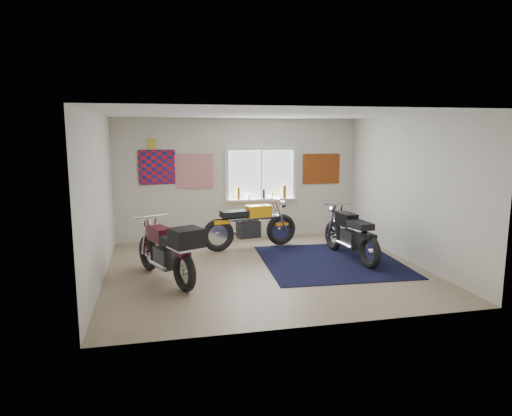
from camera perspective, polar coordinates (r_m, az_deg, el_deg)
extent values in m
plane|color=#9E896B|center=(8.19, 1.16, -7.58)|extent=(5.50, 5.50, 0.00)
plane|color=white|center=(7.83, 1.23, 11.66)|extent=(5.50, 5.50, 0.00)
plane|color=silver|center=(10.33, -2.11, 3.63)|extent=(5.50, 0.00, 5.50)
plane|color=silver|center=(5.53, 7.37, -1.58)|extent=(5.50, 0.00, 5.50)
plane|color=silver|center=(7.73, -19.03, 1.13)|extent=(0.00, 5.00, 5.00)
plane|color=silver|center=(8.96, 18.56, 2.24)|extent=(0.00, 5.00, 5.00)
cube|color=black|center=(8.73, 9.33, -6.58)|extent=(2.64, 2.74, 0.01)
cube|color=white|center=(10.40, 0.62, 4.24)|extent=(1.50, 0.02, 1.10)
cube|color=white|center=(10.35, 0.64, 7.48)|extent=(1.66, 0.06, 0.08)
cube|color=white|center=(10.46, 0.63, 1.01)|extent=(1.66, 0.06, 0.08)
cube|color=white|center=(10.24, -3.68, 4.13)|extent=(0.08, 0.06, 1.10)
cube|color=white|center=(10.60, 4.81, 4.30)|extent=(0.08, 0.06, 1.10)
cube|color=white|center=(10.39, 0.64, 4.23)|extent=(0.04, 0.06, 1.10)
cube|color=white|center=(10.40, 0.71, 1.07)|extent=(1.60, 0.16, 0.04)
cylinder|color=#8B5814|center=(10.26, -2.18, 1.85)|extent=(0.07, 0.07, 0.28)
cylinder|color=white|center=(10.32, -0.87, 1.45)|extent=(0.06, 0.06, 0.12)
cylinder|color=black|center=(10.38, 0.98, 1.78)|extent=(0.06, 0.06, 0.22)
cylinder|color=#B6C417|center=(10.44, 2.07, 1.59)|extent=(0.05, 0.05, 0.14)
cylinder|color=brown|center=(10.50, 3.57, 2.07)|extent=(0.09, 0.09, 0.30)
plane|color=red|center=(10.11, -11.65, 5.02)|extent=(1.00, 0.07, 1.00)
plane|color=red|center=(10.13, -7.94, 4.57)|extent=(0.90, 0.09, 0.90)
cube|color=gold|center=(10.08, -12.89, 7.82)|extent=(0.18, 0.02, 0.24)
cube|color=#A54C14|center=(10.81, 8.15, 4.87)|extent=(0.90, 0.03, 0.70)
torus|color=black|center=(9.82, 3.15, -2.69)|extent=(0.69, 0.25, 0.68)
torus|color=black|center=(9.29, -4.75, -3.41)|extent=(0.69, 0.25, 0.68)
cylinder|color=silver|center=(9.82, 3.15, -2.69)|extent=(0.13, 0.12, 0.11)
cylinder|color=silver|center=(9.29, -4.75, -3.41)|extent=(0.13, 0.12, 0.11)
cylinder|color=silver|center=(9.47, -0.69, -1.31)|extent=(1.27, 0.32, 0.09)
cube|color=#2A292B|center=(9.49, -0.97, -2.66)|extent=(0.50, 0.36, 0.34)
cylinder|color=silver|center=(9.66, -1.33, -3.06)|extent=(0.56, 0.17, 0.07)
cube|color=#FFA00D|center=(9.51, 0.32, -0.39)|extent=(0.55, 0.35, 0.24)
cube|color=black|center=(9.32, -2.71, -0.74)|extent=(0.60, 0.38, 0.12)
cube|color=#FFA00D|center=(9.25, -4.47, -1.73)|extent=(0.33, 0.22, 0.08)
cube|color=#FFA00D|center=(9.79, 3.16, -1.99)|extent=(0.31, 0.19, 0.05)
cylinder|color=silver|center=(9.61, 2.21, 1.30)|extent=(0.15, 0.62, 0.04)
cylinder|color=silver|center=(9.72, 3.28, 0.42)|extent=(0.13, 0.18, 0.16)
torus|color=black|center=(9.52, 9.66, -3.40)|extent=(0.19, 0.62, 0.61)
torus|color=black|center=(8.37, 14.03, -5.33)|extent=(0.19, 0.62, 0.61)
cylinder|color=silver|center=(9.52, 9.66, -3.40)|extent=(0.11, 0.12, 0.11)
cylinder|color=silver|center=(8.37, 14.03, -5.33)|extent=(0.11, 0.12, 0.11)
cylinder|color=silver|center=(8.87, 11.77, -2.41)|extent=(0.21, 1.23, 0.09)
cube|color=#2A292B|center=(8.88, 11.88, -3.83)|extent=(0.32, 0.46, 0.33)
cylinder|color=silver|center=(8.82, 10.98, -4.53)|extent=(0.12, 0.54, 0.07)
cube|color=black|center=(9.00, 11.24, -1.34)|extent=(0.30, 0.51, 0.23)
cube|color=black|center=(8.56, 12.93, -2.08)|extent=(0.33, 0.56, 0.12)
cube|color=black|center=(8.35, 13.93, -3.38)|extent=(0.18, 0.31, 0.08)
cube|color=black|center=(9.49, 9.67, -2.71)|extent=(0.16, 0.29, 0.05)
cylinder|color=silver|center=(9.24, 10.28, 0.56)|extent=(0.60, 0.10, 0.04)
cylinder|color=silver|center=(9.43, 9.69, -0.20)|extent=(0.16, 0.11, 0.16)
torus|color=black|center=(8.25, -13.31, -5.47)|extent=(0.37, 0.63, 0.63)
torus|color=black|center=(7.07, -8.95, -7.87)|extent=(0.37, 0.63, 0.63)
cylinder|color=silver|center=(8.25, -13.31, -5.47)|extent=(0.13, 0.14, 0.11)
cylinder|color=silver|center=(7.07, -8.95, -7.87)|extent=(0.13, 0.14, 0.11)
cylinder|color=silver|center=(7.58, -11.38, -4.47)|extent=(0.57, 1.15, 0.09)
cube|color=#2A292B|center=(7.59, -11.17, -6.10)|extent=(0.42, 0.51, 0.33)
cylinder|color=silver|center=(7.55, -12.21, -6.98)|extent=(0.28, 0.52, 0.07)
cube|color=#430A18|center=(7.70, -11.96, -3.22)|extent=(0.43, 0.54, 0.23)
cube|color=black|center=(7.25, -10.27, -4.12)|extent=(0.46, 0.60, 0.12)
cube|color=#430A18|center=(7.03, -9.19, -5.66)|extent=(0.26, 0.33, 0.08)
cube|color=#430A18|center=(8.22, -13.34, -4.69)|extent=(0.23, 0.30, 0.05)
cylinder|color=silver|center=(7.95, -13.00, -1.01)|extent=(0.56, 0.27, 0.03)
cylinder|color=silver|center=(8.15, -13.50, -1.88)|extent=(0.18, 0.15, 0.16)
cube|color=black|center=(6.84, -8.69, -3.73)|extent=(0.56, 0.55, 0.29)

